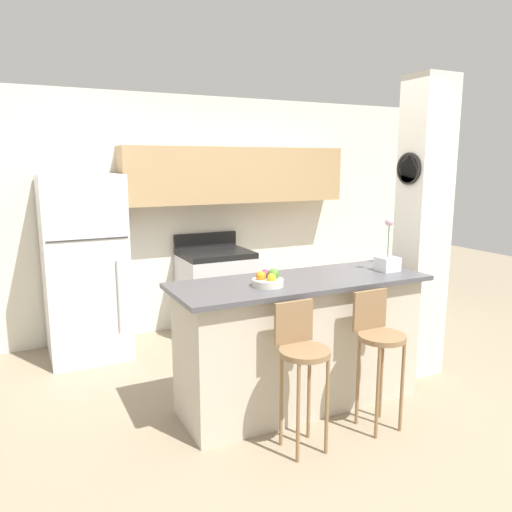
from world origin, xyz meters
TOP-DOWN VIEW (x-y plane):
  - ground_plane at (0.00, 0.00)m, footprint 14.00×14.00m
  - wall_back at (0.14, 2.11)m, footprint 5.60×0.38m
  - pillar_right at (1.26, 0.08)m, footprint 0.38×0.32m
  - counter_bar at (0.00, 0.00)m, footprint 1.95×0.71m
  - refrigerator at (-1.31, 1.77)m, footprint 0.73×0.72m
  - stove_range at (0.04, 1.81)m, footprint 0.73×0.64m
  - bar_stool_left at (-0.31, -0.53)m, footprint 0.33×0.33m
  - bar_stool_right at (0.31, -0.53)m, footprint 0.33×0.33m
  - orchid_vase at (0.77, -0.05)m, footprint 0.16×0.16m
  - fruit_bowl at (-0.31, -0.07)m, footprint 0.22×0.22m

SIDE VIEW (x-z plane):
  - ground_plane at x=0.00m, z-range 0.00..0.00m
  - stove_range at x=0.04m, z-range -0.07..1.00m
  - counter_bar at x=0.00m, z-range 0.00..0.99m
  - bar_stool_left at x=-0.31m, z-range 0.15..1.12m
  - bar_stool_right at x=0.31m, z-range 0.15..1.12m
  - refrigerator at x=-1.31m, z-range 0.00..1.74m
  - fruit_bowl at x=-0.31m, z-range 0.97..1.09m
  - orchid_vase at x=0.77m, z-range 0.87..1.30m
  - pillar_right at x=1.26m, z-range 0.00..2.55m
  - wall_back at x=0.14m, z-range 0.16..2.71m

